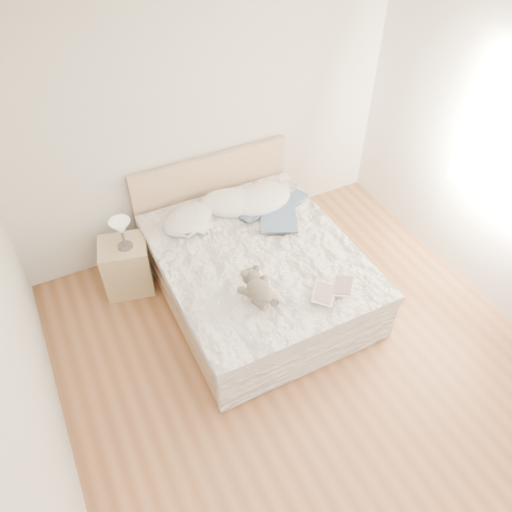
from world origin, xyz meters
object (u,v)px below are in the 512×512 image
object	(u,v)px
photo_book	(191,229)
nightstand	(127,266)
table_lamp	(121,229)
childrens_book	(333,290)
teddy_bear	(260,297)
bed	(254,268)

from	to	relation	value
photo_book	nightstand	bearing A→B (deg)	132.54
nightstand	photo_book	distance (m)	0.76
table_lamp	childrens_book	distance (m)	1.98
nightstand	table_lamp	world-z (taller)	table_lamp
nightstand	teddy_bear	world-z (taller)	teddy_bear
childrens_book	teddy_bear	size ratio (longest dim) A/B	1.08
bed	childrens_book	world-z (taller)	bed
table_lamp	teddy_bear	world-z (taller)	table_lamp
teddy_bear	nightstand	bearing A→B (deg)	118.66
bed	nightstand	world-z (taller)	bed
nightstand	teddy_bear	size ratio (longest dim) A/B	1.57
bed	table_lamp	world-z (taller)	bed
nightstand	childrens_book	size ratio (longest dim) A/B	1.45
bed	childrens_book	distance (m)	0.94
childrens_book	photo_book	bearing A→B (deg)	163.62
bed	childrens_book	bearing A→B (deg)	-66.94
table_lamp	photo_book	size ratio (longest dim) A/B	0.99
nightstand	childrens_book	bearing A→B (deg)	-44.82
bed	teddy_bear	size ratio (longest dim) A/B	6.00
childrens_book	table_lamp	bearing A→B (deg)	177.28
nightstand	photo_book	bearing A→B (deg)	-13.53
nightstand	table_lamp	xyz separation A→B (m)	(0.03, -0.04, 0.50)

